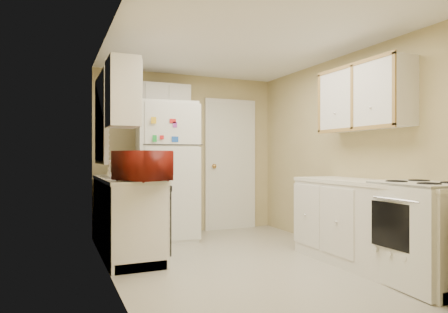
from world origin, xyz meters
name	(u,v)px	position (x,y,z in m)	size (l,w,h in m)	color
floor	(242,261)	(0.00, 0.00, 0.00)	(3.80, 3.80, 0.00)	beige
ceiling	(242,43)	(0.00, 0.00, 2.40)	(3.80, 3.80, 0.00)	white
wall_left	(110,151)	(-1.40, 0.00, 1.20)	(3.80, 3.80, 0.00)	tan
wall_right	(344,152)	(1.40, 0.00, 1.20)	(3.80, 3.80, 0.00)	tan
wall_back	(188,153)	(0.00, 1.90, 1.20)	(2.80, 2.80, 0.00)	tan
wall_front	(368,149)	(0.00, -1.90, 1.20)	(2.80, 2.80, 0.00)	tan
left_counter	(126,215)	(-1.10, 0.90, 0.45)	(0.60, 1.80, 0.90)	silver
dishwasher	(163,217)	(-0.81, 0.30, 0.49)	(0.03, 0.58, 0.72)	black
sink	(124,180)	(-1.10, 1.05, 0.86)	(0.54, 0.74, 0.16)	gray
microwave	(143,166)	(-1.07, 0.11, 1.05)	(0.31, 0.56, 0.37)	maroon
soap_bottle	(115,168)	(-1.15, 1.50, 1.00)	(0.09, 0.10, 0.21)	silver
window_blinds	(102,119)	(-1.36, 1.05, 1.60)	(0.10, 0.98, 1.08)	silver
upper_cabinet_left	(123,93)	(-1.25, 0.22, 1.80)	(0.30, 0.45, 0.70)	silver
refrigerator	(166,171)	(-0.46, 1.49, 0.95)	(0.78, 0.76, 1.89)	silver
cabinet_over_fridge	(165,98)	(-0.40, 1.75, 2.00)	(0.70, 0.30, 0.40)	silver
interior_door	(230,165)	(0.70, 1.86, 1.02)	(0.86, 0.06, 2.08)	silver
right_counter	(373,225)	(1.10, -0.80, 0.45)	(0.60, 2.00, 0.90)	silver
stove	(424,234)	(1.10, -1.40, 0.47)	(0.62, 0.77, 0.93)	silver
upper_cabinet_right	(364,98)	(1.25, -0.50, 1.80)	(0.30, 1.20, 0.70)	silver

